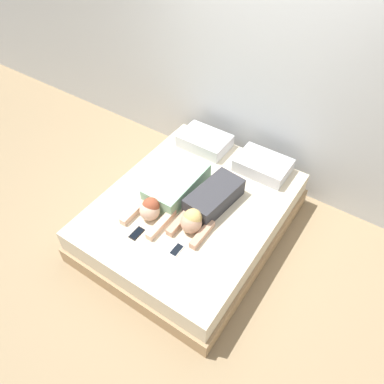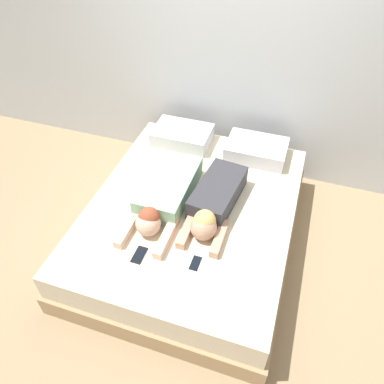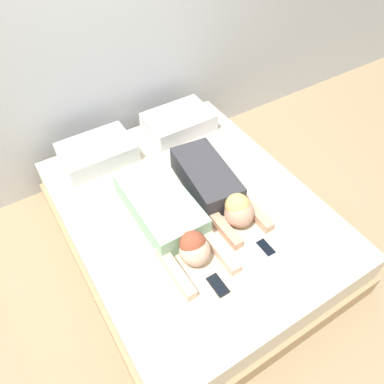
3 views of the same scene
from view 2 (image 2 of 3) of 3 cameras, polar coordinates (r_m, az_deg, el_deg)
name	(u,v)px [view 2 (image 2 of 3)]	position (r m, az deg, el deg)	size (l,w,h in m)	color
ground_plane	(192,239)	(3.56, 0.00, -7.12)	(12.00, 12.00, 0.00)	#9E8460
wall_back	(234,51)	(3.75, 6.43, 20.55)	(12.00, 0.06, 2.60)	silver
bed	(192,223)	(3.38, 0.00, -4.70)	(1.76, 2.19, 0.46)	tan
pillow_head_left	(182,135)	(3.87, -1.50, 8.60)	(0.58, 0.40, 0.16)	silver
pillow_head_right	(256,150)	(3.72, 9.77, 6.35)	(0.58, 0.40, 0.16)	silver
person_left	(164,195)	(3.17, -4.24, -0.48)	(0.39, 1.06, 0.23)	#8CBF99
person_right	(214,203)	(3.09, 3.33, -1.64)	(0.38, 0.94, 0.24)	#333338
cell_phone_left	(139,255)	(2.89, -8.05, -9.47)	(0.08, 0.16, 0.01)	black
cell_phone_right	(195,264)	(2.81, 0.53, -10.86)	(0.08, 0.16, 0.01)	silver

